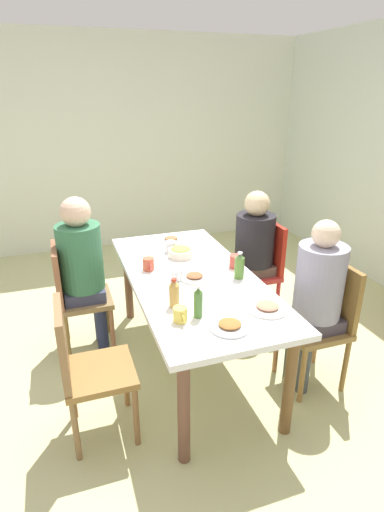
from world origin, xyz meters
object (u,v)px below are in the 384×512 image
chair_0 (74,293)px  plate_3 (267,308)px  dining_table (192,286)px  chair_1 (324,318)px  plate_2 (230,326)px  bottle_0 (239,266)px  person_3 (254,244)px  cup_2 (177,275)px  cup_1 (171,247)px  bottle_1 (198,302)px  chair_2 (84,365)px  person_1 (317,291)px  bowl_0 (181,252)px  bottle_2 (174,294)px  person_0 (82,262)px  cup_3 (235,261)px  plate_0 (171,240)px  plate_1 (195,277)px  cup_4 (180,315)px  chair_3 (261,266)px  cup_0 (149,264)px

chair_0 → plate_3: bearing=45.6°
dining_table → chair_1: bearing=60.1°
plate_2 → bottle_0: bottle_0 is taller
person_3 → cup_2: bearing=-59.6°
cup_1 → bottle_1: (1.02, -0.13, 0.05)m
plate_3 → cup_1: bearing=-164.7°
cup_2 → bottle_0: 0.44m
chair_2 → person_3: person_3 is taller
person_1 → person_3: (-0.93, 0.00, -0.01)m
person_3 → chair_2: bearing=-58.6°
bowl_0 → bottle_2: size_ratio=1.06×
person_0 → cup_3: size_ratio=10.18×
chair_0 → plate_0: (-0.26, 0.86, 0.25)m
chair_1 → plate_1: 0.94m
cup_3 → cup_4: bearing=-46.0°
bottle_2 → dining_table: bearing=147.6°
chair_1 → chair_2: 1.61m
plate_1 → cup_4: (0.50, -0.26, 0.03)m
cup_2 → bottle_0: (0.11, 0.42, 0.05)m
cup_3 → cup_1: bearing=-140.7°
cup_4 → dining_table: bearing=155.1°
chair_3 → bowl_0: 0.83m
cup_2 → cup_4: size_ratio=0.99×
chair_2 → plate_2: 0.86m
cup_0 → cup_1: size_ratio=0.95×
person_0 → plate_0: size_ratio=6.08×
chair_2 → cup_0: bearing=140.7°
chair_3 → cup_1: chair_3 is taller
plate_2 → bottle_0: (-0.57, 0.32, 0.08)m
chair_2 → person_0: bearing=174.6°
chair_0 → person_3: bearing=90.0°
chair_0 → bottle_2: size_ratio=4.86×
cup_4 → chair_0: bearing=-151.7°
chair_0 → bottle_2: bottle_2 is taller
cup_0 → bowl_0: bearing=119.1°
bowl_0 → plate_2: bearing=-2.5°
chair_3 → plate_0: chair_3 is taller
plate_0 → plate_1: same height
person_1 → cup_4: person_1 is taller
bowl_0 → cup_3: (0.33, 0.32, 0.01)m
dining_table → person_0: bearing=-122.9°
person_3 → cup_2: 0.97m
chair_3 → plate_0: bearing=-108.7°
cup_1 → cup_3: cup_3 is taller
dining_table → plate_3: size_ratio=7.59×
dining_table → plate_0: (-0.72, 0.05, 0.10)m
person_3 → bowl_0: person_3 is taller
chair_3 → chair_2: bearing=-60.1°
cup_2 → chair_0: bearing=-125.6°
bowl_0 → bottle_2: bottle_2 is taller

